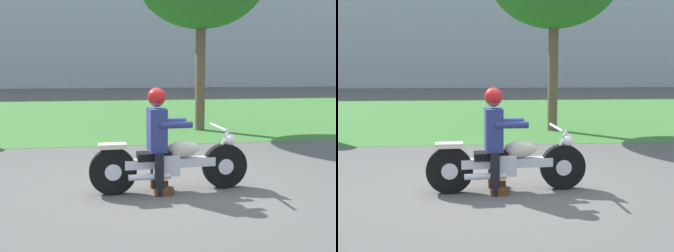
# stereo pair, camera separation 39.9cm
# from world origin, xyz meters

# --- Properties ---
(ground) EXTENTS (120.00, 120.00, 0.00)m
(ground) POSITION_xyz_m (0.00, 0.00, 0.00)
(ground) COLOR #565451
(grass_verge) EXTENTS (60.00, 12.00, 0.01)m
(grass_verge) POSITION_xyz_m (0.00, 9.17, 0.00)
(grass_verge) COLOR #3D7533
(grass_verge) RESTS_ON ground
(stadium_facade) EXTENTS (57.03, 8.00, 12.40)m
(stadium_facade) POSITION_xyz_m (1.06, 31.03, 6.20)
(stadium_facade) COLOR #B2B7C1
(stadium_facade) RESTS_ON ground
(motorcycle_lead) EXTENTS (2.14, 0.66, 0.86)m
(motorcycle_lead) POSITION_xyz_m (0.01, -0.07, 0.38)
(motorcycle_lead) COLOR black
(motorcycle_lead) RESTS_ON ground
(rider_lead) EXTENTS (0.56, 0.48, 1.39)m
(rider_lead) POSITION_xyz_m (-0.16, -0.08, 0.81)
(rider_lead) COLOR black
(rider_lead) RESTS_ON ground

